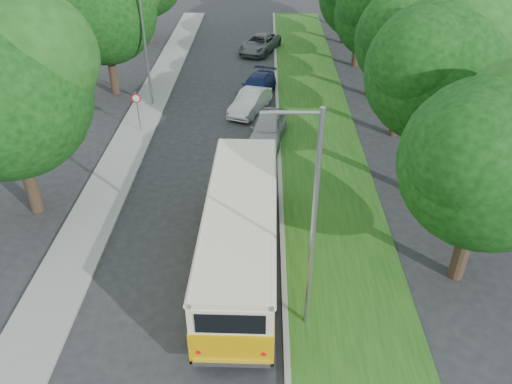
{
  "coord_description": "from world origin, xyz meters",
  "views": [
    {
      "loc": [
        2.83,
        -14.37,
        13.17
      ],
      "look_at": [
        2.46,
        3.43,
        1.5
      ],
      "focal_mm": 35.0,
      "sensor_mm": 36.0,
      "label": 1
    }
  ],
  "objects_px": {
    "vintage_bus": "(241,235)",
    "lamppost_far": "(143,42)",
    "lamppost_near": "(311,221)",
    "car_grey": "(260,44)",
    "car_silver": "(268,128)",
    "car_white": "(250,102)",
    "car_blue": "(257,86)"
  },
  "relations": [
    {
      "from": "lamppost_near",
      "to": "car_white",
      "type": "xyz_separation_m",
      "value": [
        -2.35,
        17.55,
        -3.69
      ]
    },
    {
      "from": "vintage_bus",
      "to": "car_blue",
      "type": "height_order",
      "value": "vintage_bus"
    },
    {
      "from": "vintage_bus",
      "to": "car_white",
      "type": "distance_m",
      "value": 14.64
    },
    {
      "from": "lamppost_near",
      "to": "car_blue",
      "type": "relative_size",
      "value": 1.75
    },
    {
      "from": "car_silver",
      "to": "car_white",
      "type": "height_order",
      "value": "car_silver"
    },
    {
      "from": "car_silver",
      "to": "car_grey",
      "type": "relative_size",
      "value": 0.88
    },
    {
      "from": "car_silver",
      "to": "car_blue",
      "type": "height_order",
      "value": "car_silver"
    },
    {
      "from": "lamppost_near",
      "to": "car_grey",
      "type": "distance_m",
      "value": 30.08
    },
    {
      "from": "lamppost_far",
      "to": "car_silver",
      "type": "xyz_separation_m",
      "value": [
        7.67,
        -4.84,
        -3.36
      ]
    },
    {
      "from": "car_silver",
      "to": "car_white",
      "type": "bearing_deg",
      "value": 115.16
    },
    {
      "from": "car_white",
      "to": "lamppost_near",
      "type": "bearing_deg",
      "value": -61.05
    },
    {
      "from": "vintage_bus",
      "to": "car_grey",
      "type": "relative_size",
      "value": 2.04
    },
    {
      "from": "car_white",
      "to": "car_blue",
      "type": "relative_size",
      "value": 0.9
    },
    {
      "from": "car_white",
      "to": "car_grey",
      "type": "xyz_separation_m",
      "value": [
        0.42,
        12.25,
        0.02
      ]
    },
    {
      "from": "car_silver",
      "to": "car_grey",
      "type": "distance_m",
      "value": 16.15
    },
    {
      "from": "car_silver",
      "to": "lamppost_near",
      "type": "bearing_deg",
      "value": -75.66
    },
    {
      "from": "lamppost_near",
      "to": "car_white",
      "type": "relative_size",
      "value": 1.94
    },
    {
      "from": "lamppost_near",
      "to": "lamppost_far",
      "type": "relative_size",
      "value": 1.07
    },
    {
      "from": "vintage_bus",
      "to": "car_silver",
      "type": "bearing_deg",
      "value": 85.36
    },
    {
      "from": "lamppost_near",
      "to": "car_grey",
      "type": "xyz_separation_m",
      "value": [
        -1.93,
        29.79,
        -3.67
      ]
    },
    {
      "from": "vintage_bus",
      "to": "car_grey",
      "type": "bearing_deg",
      "value": 90.07
    },
    {
      "from": "car_silver",
      "to": "car_grey",
      "type": "bearing_deg",
      "value": 101.63
    },
    {
      "from": "lamppost_near",
      "to": "car_blue",
      "type": "xyz_separation_m",
      "value": [
        -1.98,
        20.3,
        -3.71
      ]
    },
    {
      "from": "lamppost_far",
      "to": "vintage_bus",
      "type": "relative_size",
      "value": 0.73
    },
    {
      "from": "car_blue",
      "to": "car_grey",
      "type": "relative_size",
      "value": 0.91
    },
    {
      "from": "vintage_bus",
      "to": "car_white",
      "type": "relative_size",
      "value": 2.49
    },
    {
      "from": "lamppost_near",
      "to": "vintage_bus",
      "type": "height_order",
      "value": "lamppost_near"
    },
    {
      "from": "car_white",
      "to": "car_grey",
      "type": "height_order",
      "value": "car_grey"
    },
    {
      "from": "car_blue",
      "to": "car_silver",
      "type": "bearing_deg",
      "value": -67.97
    },
    {
      "from": "vintage_bus",
      "to": "lamppost_far",
      "type": "bearing_deg",
      "value": 113.9
    },
    {
      "from": "lamppost_near",
      "to": "lamppost_far",
      "type": "height_order",
      "value": "lamppost_near"
    },
    {
      "from": "lamppost_far",
      "to": "car_grey",
      "type": "bearing_deg",
      "value": 58.29
    }
  ]
}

